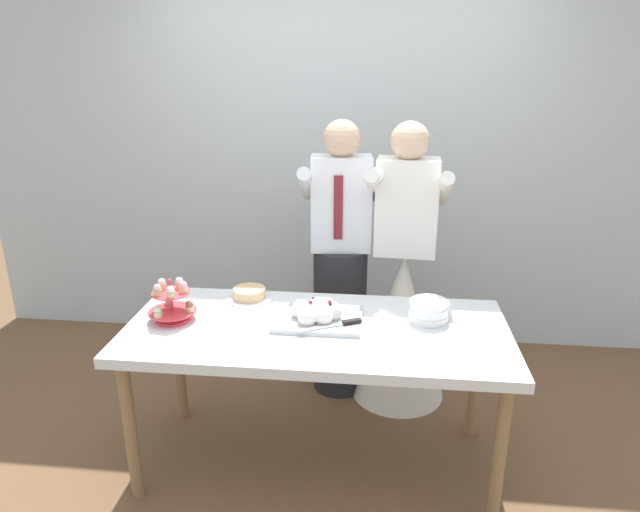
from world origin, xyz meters
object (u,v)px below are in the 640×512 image
object	(u,v)px
dessert_table	(317,341)
round_cake	(249,294)
person_groom	(340,276)
main_cake_tray	(318,314)
cupcake_stand	(172,303)
person_bride	(401,307)
plate_stack	(429,311)

from	to	relation	value
dessert_table	round_cake	size ratio (longest dim) A/B	7.50
dessert_table	person_groom	bearing A→B (deg)	85.48
main_cake_tray	round_cake	distance (m)	0.45
dessert_table	cupcake_stand	size ratio (longest dim) A/B	7.83
dessert_table	round_cake	distance (m)	0.49
dessert_table	person_bride	xyz separation A→B (m)	(0.43, 0.69, -0.12)
round_cake	person_groom	size ratio (longest dim) A/B	0.14
round_cake	person_groom	bearing A→B (deg)	45.84
round_cake	person_bride	size ratio (longest dim) A/B	0.14
plate_stack	person_bride	xyz separation A→B (m)	(-0.10, 0.56, -0.24)
round_cake	dessert_table	bearing A→B (deg)	-35.97
dessert_table	cupcake_stand	distance (m)	0.72
main_cake_tray	person_bride	world-z (taller)	person_bride
main_cake_tray	plate_stack	distance (m)	0.53
person_groom	person_bride	distance (m)	0.41
main_cake_tray	plate_stack	bearing A→B (deg)	8.58
round_cake	person_groom	xyz separation A→B (m)	(0.44, 0.46, -0.05)
dessert_table	round_cake	bearing A→B (deg)	144.03
main_cake_tray	person_groom	distance (m)	0.69
main_cake_tray	round_cake	world-z (taller)	main_cake_tray
person_groom	plate_stack	bearing A→B (deg)	-52.35
cupcake_stand	round_cake	world-z (taller)	cupcake_stand
dessert_table	cupcake_stand	bearing A→B (deg)	-180.00
plate_stack	round_cake	xyz separation A→B (m)	(-0.91, 0.15, -0.02)
main_cake_tray	dessert_table	bearing A→B (deg)	-89.92
cupcake_stand	plate_stack	world-z (taller)	cupcake_stand
cupcake_stand	person_groom	xyz separation A→B (m)	(0.76, 0.74, -0.12)
dessert_table	main_cake_tray	xyz separation A→B (m)	(-0.00, 0.05, 0.12)
plate_stack	person_groom	bearing A→B (deg)	127.65
main_cake_tray	plate_stack	xyz separation A→B (m)	(0.53, 0.08, 0.01)
round_cake	person_bride	xyz separation A→B (m)	(0.81, 0.41, -0.22)
dessert_table	plate_stack	bearing A→B (deg)	13.64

